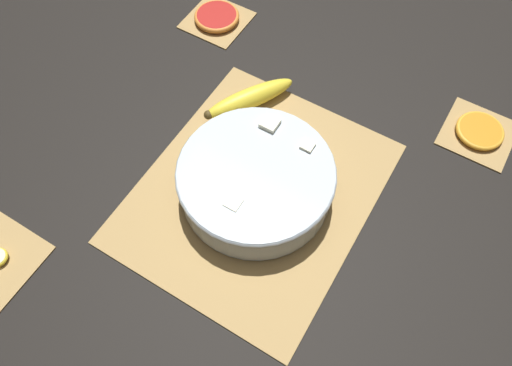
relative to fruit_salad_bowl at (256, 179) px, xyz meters
name	(u,v)px	position (x,y,z in m)	size (l,w,h in m)	color
ground_plane	(256,193)	(0.00, 0.00, -0.05)	(6.00, 6.00, 0.00)	black
bamboo_mat_center	(256,192)	(0.00, 0.00, -0.04)	(0.44, 0.37, 0.01)	#A8844C
coaster_mat_near_left	(217,20)	(-0.32, -0.29, -0.04)	(0.12, 0.12, 0.01)	#A8844C
coaster_mat_near_right	(0,259)	(0.32, -0.29, -0.04)	(0.12, 0.12, 0.01)	#A8844C
coaster_mat_far_left	(478,133)	(-0.32, 0.29, -0.04)	(0.12, 0.12, 0.01)	#A8844C
fruit_salad_bowl	(256,179)	(0.00, 0.00, 0.00)	(0.26, 0.26, 0.08)	silver
whole_banana	(249,98)	(-0.15, -0.11, -0.02)	(0.17, 0.13, 0.04)	yellow
orange_slice_whole	(480,131)	(-0.32, 0.29, -0.03)	(0.09, 0.09, 0.01)	orange
grapefruit_slice	(217,17)	(-0.32, -0.29, -0.03)	(0.10, 0.10, 0.01)	#B2231E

